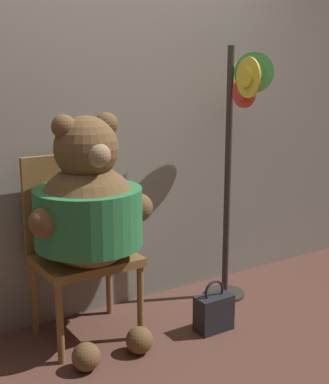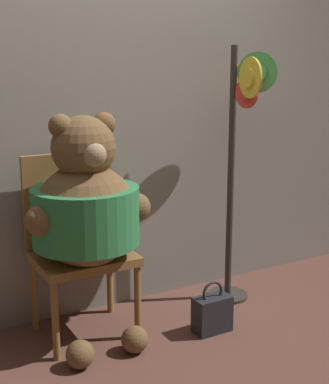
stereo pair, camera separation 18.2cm
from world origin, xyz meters
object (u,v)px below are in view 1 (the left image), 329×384
at_px(hat_display_rack, 237,146).
at_px(teddy_bear, 89,210).
at_px(chair, 78,239).
at_px(handbag_on_ground, 214,312).

bearing_deg(hat_display_rack, teddy_bear, -177.41).
distance_m(chair, teddy_bear, 0.27).
xyz_separation_m(hat_display_rack, handbag_on_ground, (-0.42, -0.32, -0.94)).
height_order(chair, handbag_on_ground, chair).
bearing_deg(chair, teddy_bear, -91.24).
bearing_deg(chair, handbag_on_ground, -33.05).
height_order(teddy_bear, hat_display_rack, hat_display_rack).
bearing_deg(teddy_bear, handbag_on_ground, -21.95).
bearing_deg(handbag_on_ground, hat_display_rack, 37.57).
xyz_separation_m(chair, hat_display_rack, (1.09, -0.12, 0.48)).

